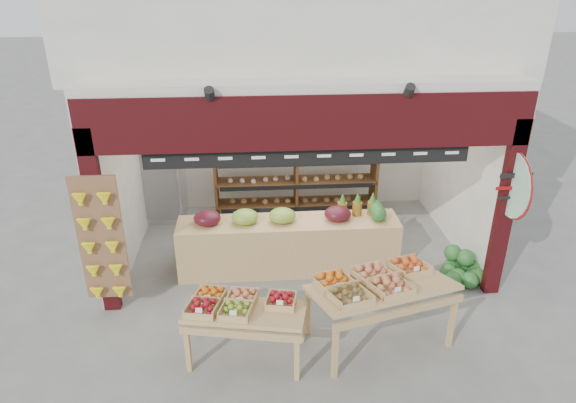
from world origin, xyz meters
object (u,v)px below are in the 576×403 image
at_px(back_shelving, 296,164).
at_px(display_table_right, 375,284).
at_px(display_table_left, 239,307).
at_px(refrigerator, 162,170).
at_px(cardboard_stack, 211,241).
at_px(mid_counter, 288,243).
at_px(watermelon_pile, 462,270).

relative_size(back_shelving, display_table_right, 1.56).
bearing_deg(display_table_left, refrigerator, 110.26).
relative_size(cardboard_stack, display_table_right, 0.51).
xyz_separation_m(refrigerator, mid_counter, (2.19, -2.05, -0.50)).
bearing_deg(watermelon_pile, cardboard_stack, 163.88).
xyz_separation_m(refrigerator, cardboard_stack, (0.95, -1.44, -0.75)).
bearing_deg(refrigerator, back_shelving, -5.21).
relative_size(display_table_right, watermelon_pile, 2.67).
relative_size(mid_counter, watermelon_pile, 4.75).
bearing_deg(refrigerator, cardboard_stack, -55.27).
distance_m(back_shelving, display_table_left, 3.84).
distance_m(mid_counter, display_table_right, 2.05).
bearing_deg(back_shelving, display_table_left, -105.38).
xyz_separation_m(mid_counter, watermelon_pile, (2.64, -0.52, -0.28)).
height_order(refrigerator, cardboard_stack, refrigerator).
height_order(back_shelving, mid_counter, back_shelving).
bearing_deg(watermelon_pile, refrigerator, 152.07).
distance_m(refrigerator, cardboard_stack, 1.88).
xyz_separation_m(mid_counter, display_table_right, (0.95, -1.78, 0.38)).
relative_size(display_table_left, display_table_right, 0.80).
relative_size(refrigerator, cardboard_stack, 1.99).
height_order(refrigerator, watermelon_pile, refrigerator).
distance_m(display_table_left, display_table_right, 1.69).
bearing_deg(display_table_right, refrigerator, 129.43).
height_order(mid_counter, watermelon_pile, mid_counter).
relative_size(cardboard_stack, display_table_left, 0.63).
bearing_deg(mid_counter, cardboard_stack, 153.94).
bearing_deg(display_table_left, watermelon_pile, 22.58).
bearing_deg(watermelon_pile, back_shelving, 135.94).
height_order(mid_counter, display_table_left, mid_counter).
bearing_deg(back_shelving, watermelon_pile, -44.06).
xyz_separation_m(cardboard_stack, mid_counter, (1.24, -0.61, 0.25)).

